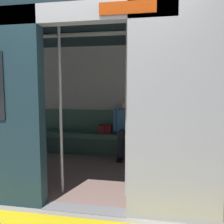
{
  "coord_description": "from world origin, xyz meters",
  "views": [
    {
      "loc": [
        -0.77,
        2.47,
        1.38
      ],
      "look_at": [
        -0.08,
        -1.27,
        0.98
      ],
      "focal_mm": 38.14,
      "sensor_mm": 36.0,
      "label": 1
    }
  ],
  "objects_px": {
    "person_seated": "(127,124)",
    "book": "(142,133)",
    "train_car": "(102,76)",
    "grab_pole_far": "(127,109)",
    "grab_pole_door": "(61,108)",
    "bench_seat": "(117,139)",
    "handbag": "(105,129)"
  },
  "relations": [
    {
      "from": "person_seated",
      "to": "book",
      "type": "relative_size",
      "value": 5.28
    },
    {
      "from": "train_car",
      "to": "book",
      "type": "height_order",
      "value": "train_car"
    },
    {
      "from": "grab_pole_far",
      "to": "grab_pole_door",
      "type": "bearing_deg",
      "value": 2.91
    },
    {
      "from": "person_seated",
      "to": "grab_pole_door",
      "type": "relative_size",
      "value": 0.52
    },
    {
      "from": "book",
      "to": "grab_pole_far",
      "type": "xyz_separation_m",
      "value": [
        0.09,
        1.87,
        0.67
      ]
    },
    {
      "from": "bench_seat",
      "to": "grab_pole_door",
      "type": "bearing_deg",
      "value": 77.26
    },
    {
      "from": "train_car",
      "to": "grab_pole_door",
      "type": "relative_size",
      "value": 2.87
    },
    {
      "from": "bench_seat",
      "to": "grab_pole_door",
      "type": "height_order",
      "value": "grab_pole_door"
    },
    {
      "from": "person_seated",
      "to": "train_car",
      "type": "bearing_deg",
      "value": 74.52
    },
    {
      "from": "bench_seat",
      "to": "person_seated",
      "type": "height_order",
      "value": "person_seated"
    },
    {
      "from": "person_seated",
      "to": "grab_pole_far",
      "type": "xyz_separation_m",
      "value": [
        -0.21,
        1.77,
        0.46
      ]
    },
    {
      "from": "bench_seat",
      "to": "book",
      "type": "height_order",
      "value": "book"
    },
    {
      "from": "train_car",
      "to": "bench_seat",
      "type": "bearing_deg",
      "value": -93.52
    },
    {
      "from": "book",
      "to": "grab_pole_far",
      "type": "relative_size",
      "value": 0.1
    },
    {
      "from": "train_car",
      "to": "handbag",
      "type": "relative_size",
      "value": 24.62
    },
    {
      "from": "person_seated",
      "to": "handbag",
      "type": "distance_m",
      "value": 0.48
    },
    {
      "from": "train_car",
      "to": "person_seated",
      "type": "height_order",
      "value": "train_car"
    },
    {
      "from": "grab_pole_door",
      "to": "person_seated",
      "type": "bearing_deg",
      "value": -109.21
    },
    {
      "from": "person_seated",
      "to": "grab_pole_door",
      "type": "bearing_deg",
      "value": 70.79
    },
    {
      "from": "person_seated",
      "to": "book",
      "type": "distance_m",
      "value": 0.38
    },
    {
      "from": "handbag",
      "to": "grab_pole_far",
      "type": "distance_m",
      "value": 2.05
    },
    {
      "from": "book",
      "to": "grab_pole_door",
      "type": "relative_size",
      "value": 0.1
    },
    {
      "from": "book",
      "to": "grab_pole_door",
      "type": "height_order",
      "value": "grab_pole_door"
    },
    {
      "from": "book",
      "to": "grab_pole_door",
      "type": "bearing_deg",
      "value": 91.11
    },
    {
      "from": "person_seated",
      "to": "grab_pole_door",
      "type": "distance_m",
      "value": 1.98
    },
    {
      "from": "bench_seat",
      "to": "handbag",
      "type": "height_order",
      "value": "handbag"
    },
    {
      "from": "person_seated",
      "to": "book",
      "type": "bearing_deg",
      "value": -161.01
    },
    {
      "from": "train_car",
      "to": "grab_pole_door",
      "type": "height_order",
      "value": "train_car"
    },
    {
      "from": "person_seated",
      "to": "grab_pole_far",
      "type": "relative_size",
      "value": 0.52
    },
    {
      "from": "train_car",
      "to": "book",
      "type": "relative_size",
      "value": 29.09
    },
    {
      "from": "book",
      "to": "bench_seat",
      "type": "bearing_deg",
      "value": 32.58
    },
    {
      "from": "bench_seat",
      "to": "handbag",
      "type": "relative_size",
      "value": 12.94
    }
  ]
}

